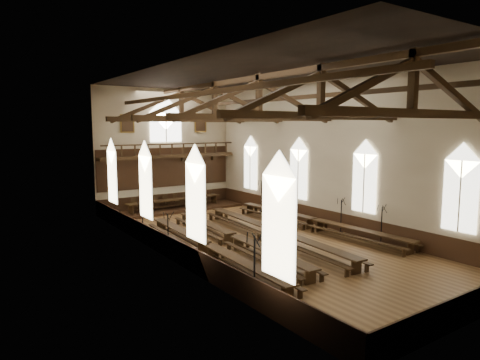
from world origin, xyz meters
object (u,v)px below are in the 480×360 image
at_px(dais, 175,209).
at_px(candelabrum_left_near, 254,280).
at_px(candelabrum_left_mid, 168,240).
at_px(candelabrum_right_near, 381,232).
at_px(refectory_row_d, 315,222).
at_px(candelabrum_right_mid, 341,222).
at_px(refectory_row_c, 272,231).
at_px(candelabrum_left_far, 143,227).
at_px(refectory_row_b, 234,237).
at_px(high_table, 175,200).
at_px(refectory_row_a, 208,247).
at_px(candelabrum_right_far, 262,202).

bearing_deg(dais, candelabrum_left_near, -106.66).
bearing_deg(candelabrum_left_mid, candelabrum_right_near, -26.28).
height_order(refectory_row_d, candelabrum_right_mid, candelabrum_right_mid).
distance_m(dais, candelabrum_left_mid, 11.95).
height_order(candelabrum_left_near, candelabrum_right_near, candelabrum_left_near).
relative_size(candelabrum_left_near, candelabrum_left_mid, 1.24).
relative_size(refectory_row_c, candelabrum_right_near, 6.28).
distance_m(candelabrum_left_far, candelabrum_right_mid, 12.64).
height_order(refectory_row_c, candelabrum_left_mid, candelabrum_left_mid).
relative_size(refectory_row_b, candelabrum_left_far, 6.29).
bearing_deg(candelabrum_left_far, dais, 51.16).
relative_size(refectory_row_c, refectory_row_d, 1.00).
relative_size(high_table, candelabrum_left_near, 2.96).
xyz_separation_m(refectory_row_d, dais, (-4.74, 11.36, -0.47)).
xyz_separation_m(high_table, candelabrum_left_mid, (-5.55, -10.57, -0.16)).
bearing_deg(candelabrum_right_near, candelabrum_left_far, 140.46).
distance_m(refectory_row_a, candelabrum_left_far, 5.77).
height_order(refectory_row_d, candelabrum_left_near, candelabrum_left_near).
distance_m(refectory_row_d, candelabrum_right_mid, 1.77).
relative_size(candelabrum_left_far, candelabrum_right_far, 0.88).
relative_size(candelabrum_left_mid, candelabrum_right_near, 0.98).
bearing_deg(high_table, candelabrum_left_near, -106.66).
relative_size(refectory_row_a, high_table, 1.72).
xyz_separation_m(candelabrum_left_near, candelabrum_right_far, (11.10, 14.10, -0.07)).
distance_m(high_table, candelabrum_left_near, 19.34).
xyz_separation_m(dais, candelabrum_left_far, (-5.55, -6.89, 0.60)).
distance_m(refectory_row_a, dais, 13.15).
bearing_deg(refectory_row_a, candelabrum_right_mid, -2.64).
bearing_deg(refectory_row_d, candelabrum_right_far, 83.32).
distance_m(dais, candelabrum_right_near, 17.00).
relative_size(candelabrum_left_mid, candelabrum_right_far, 0.88).
bearing_deg(refectory_row_d, refectory_row_a, -172.79).
xyz_separation_m(refectory_row_a, refectory_row_d, (8.86, 1.12, 0.02)).
height_order(refectory_row_d, dais, refectory_row_d).
height_order(candelabrum_right_mid, candelabrum_right_far, candelabrum_right_far).
xyz_separation_m(refectory_row_b, refectory_row_d, (6.68, 0.28, 0.02)).
relative_size(refectory_row_a, dais, 1.26).
xyz_separation_m(candelabrum_left_far, candelabrum_right_mid, (11.10, -6.04, 0.01)).
xyz_separation_m(refectory_row_c, candelabrum_left_near, (-6.30, -6.73, 0.29)).
relative_size(refectory_row_a, candelabrum_right_mid, 6.22).
relative_size(high_table, candelabrum_left_mid, 3.66).
bearing_deg(candelabrum_right_far, candelabrum_left_far, -167.53).
height_order(dais, candelabrum_left_far, candelabrum_left_far).
xyz_separation_m(dais, candelabrum_right_near, (5.55, -16.05, 0.62)).
relative_size(dais, candelabrum_left_mid, 4.98).
height_order(candelabrum_left_near, candelabrum_left_far, candelabrum_left_near).
distance_m(high_table, candelabrum_right_mid, 14.07).
bearing_deg(candelabrum_left_mid, refectory_row_d, -4.37).
distance_m(refectory_row_a, candelabrum_right_far, 12.58).
xyz_separation_m(refectory_row_c, candelabrum_right_near, (4.80, -4.26, 0.15)).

